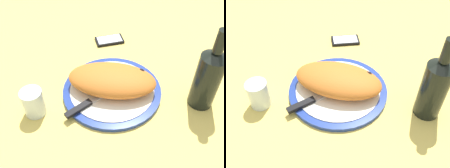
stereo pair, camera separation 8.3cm
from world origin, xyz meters
TOP-DOWN VIEW (x-y plane):
  - ground_plane at (0.00, 0.00)cm, footprint 150.00×150.00cm
  - plate at (0.00, 0.00)cm, footprint 32.54×32.54cm
  - calzone at (0.43, -0.58)cm, footprint 30.99×20.71cm
  - fork at (1.38, -6.31)cm, footprint 17.16×2.32cm
  - knife at (7.93, 6.79)cm, footprint 19.19×15.81cm
  - smartphone at (-0.30, -29.02)cm, footprint 12.31×8.58cm
  - water_glass at (23.90, 7.71)cm, footprint 6.55×6.55cm
  - wine_bottle at (-27.99, 5.52)cm, footprint 7.74×7.74cm

SIDE VIEW (x-z plane):
  - ground_plane at x=0.00cm, z-range -3.00..0.00cm
  - smartphone at x=-0.30cm, z-range -0.02..1.14cm
  - plate at x=0.00cm, z-range -0.03..1.66cm
  - fork at x=1.38cm, z-range 1.69..2.09cm
  - knife at x=7.93cm, z-range 1.58..2.78cm
  - water_glass at x=23.90cm, z-range -0.62..8.29cm
  - calzone at x=0.43cm, z-range 1.70..8.42cm
  - wine_bottle at x=-27.99cm, z-range -2.76..24.30cm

